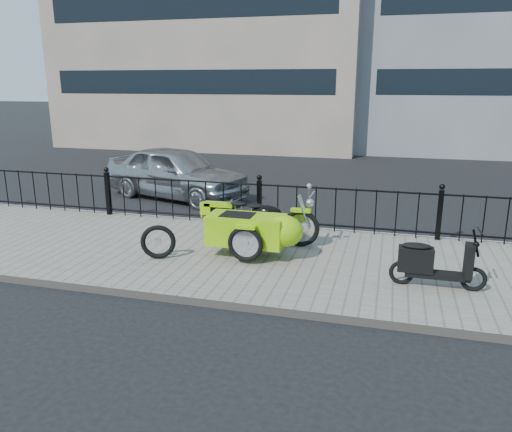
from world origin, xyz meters
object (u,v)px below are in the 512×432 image
(spare_tire, at_px, (158,242))
(sedan_car, at_px, (176,172))
(scooter, at_px, (431,264))
(motorcycle_sidecar, at_px, (258,228))

(spare_tire, height_order, sedan_car, sedan_car)
(scooter, height_order, sedan_car, sedan_car)
(sedan_car, bearing_deg, scooter, -110.80)
(spare_tire, bearing_deg, motorcycle_sidecar, 22.87)
(scooter, distance_m, sedan_car, 7.83)
(motorcycle_sidecar, distance_m, spare_tire, 1.71)
(motorcycle_sidecar, bearing_deg, scooter, -14.47)
(motorcycle_sidecar, xyz_separation_m, sedan_car, (-3.37, 4.13, 0.10))
(scooter, relative_size, sedan_car, 0.33)
(spare_tire, xyz_separation_m, sedan_car, (-1.80, 4.79, 0.28))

